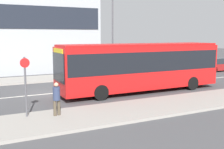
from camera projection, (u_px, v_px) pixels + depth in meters
The scene contains 10 objects.
ground_plane at pixel (55, 93), 19.03m from camera, with size 120.00×120.00×0.00m, color #444447.
sidewalk_near at pixel (90, 116), 13.49m from camera, with size 44.00×3.50×0.13m.
sidewalk_far at pixel (36, 79), 24.54m from camera, with size 44.00×3.50×0.13m.
lane_centerline at pixel (55, 93), 19.03m from camera, with size 41.80×0.16×0.01m.
city_bus at pixel (141, 64), 19.36m from camera, with size 11.67×2.65×3.32m.
parked_car_0 at pixel (187, 68), 28.36m from camera, with size 4.00×1.68×1.28m.
parked_car_1 at pixel (218, 65), 30.59m from camera, with size 4.16×1.71×1.41m.
pedestrian_near_stop at pixel (57, 97), 13.22m from camera, with size 0.35×0.34×1.59m.
bus_stop_sign at pixel (25, 82), 12.96m from camera, with size 0.44×0.12×2.81m.
street_lamp at pixel (113, 24), 25.80m from camera, with size 0.36×0.36×7.96m.
Camera 1 is at (-4.95, -18.40, 3.95)m, focal length 45.00 mm.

